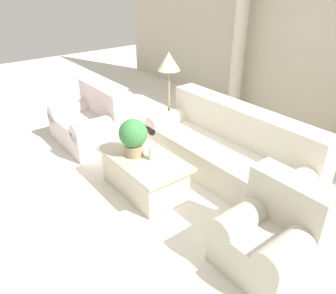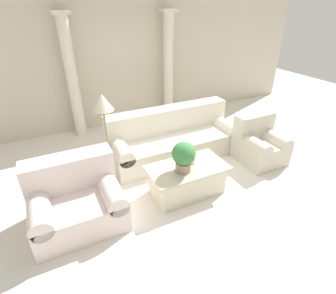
% 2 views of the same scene
% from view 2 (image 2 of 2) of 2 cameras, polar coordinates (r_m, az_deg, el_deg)
% --- Properties ---
extents(ground_plane, '(16.00, 16.00, 0.00)m').
position_cam_2_polar(ground_plane, '(4.56, 1.65, -6.63)').
color(ground_plane, silver).
extents(wall_back, '(10.00, 0.06, 3.20)m').
position_cam_2_polar(wall_back, '(6.33, -10.49, 19.09)').
color(wall_back, beige).
rests_on(wall_back, ground_plane).
extents(sofa_long, '(2.47, 0.92, 0.89)m').
position_cam_2_polar(sofa_long, '(5.06, 1.14, 1.94)').
color(sofa_long, beige).
rests_on(sofa_long, ground_plane).
extents(loveseat, '(1.16, 0.92, 0.89)m').
position_cam_2_polar(loveseat, '(3.76, -19.37, -10.68)').
color(loveseat, silver).
rests_on(loveseat, ground_plane).
extents(coffee_table, '(1.21, 0.67, 0.48)m').
position_cam_2_polar(coffee_table, '(4.11, 4.13, -7.03)').
color(coffee_table, beige).
rests_on(coffee_table, ground_plane).
extents(potted_plant, '(0.35, 0.35, 0.47)m').
position_cam_2_polar(potted_plant, '(3.75, 3.42, -1.88)').
color(potted_plant, '#937F60').
rests_on(potted_plant, coffee_table).
extents(pillar_candle, '(0.08, 0.08, 0.17)m').
position_cam_2_polar(pillar_candle, '(4.02, 5.36, -2.58)').
color(pillar_candle, silver).
rests_on(pillar_candle, coffee_table).
extents(floor_lamp, '(0.34, 0.34, 1.42)m').
position_cam_2_polar(floor_lamp, '(4.28, -14.00, 8.37)').
color(floor_lamp, gray).
rests_on(floor_lamp, ground_plane).
extents(column_left, '(0.33, 0.33, 2.51)m').
position_cam_2_polar(column_left, '(5.90, -20.18, 13.93)').
color(column_left, beige).
rests_on(column_left, ground_plane).
extents(column_right, '(0.33, 0.33, 2.51)m').
position_cam_2_polar(column_right, '(6.52, 0.07, 16.97)').
color(column_right, beige).
rests_on(column_right, ground_plane).
extents(armchair, '(0.77, 0.79, 0.86)m').
position_cam_2_polar(armchair, '(5.16, 19.21, 0.79)').
color(armchair, beige).
rests_on(armchair, ground_plane).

